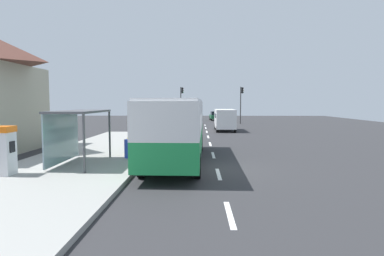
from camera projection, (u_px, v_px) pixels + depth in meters
name	position (u px, v px, depth m)	size (l,w,h in m)	color
ground_plane	(205.00, 137.00, 28.79)	(56.00, 92.00, 0.04)	#2D2D30
sidewalk_platform	(87.00, 159.00, 16.95)	(6.20, 30.00, 0.18)	#999993
lane_stripe_seg_0	(230.00, 214.00, 8.85)	(0.16, 2.20, 0.01)	silver
lane_stripe_seg_1	(218.00, 174.00, 13.83)	(0.16, 2.20, 0.01)	silver
lane_stripe_seg_2	(213.00, 155.00, 18.82)	(0.16, 2.20, 0.01)	silver
lane_stripe_seg_3	(210.00, 144.00, 23.80)	(0.16, 2.20, 0.01)	silver
lane_stripe_seg_4	(208.00, 137.00, 28.78)	(0.16, 2.20, 0.01)	silver
lane_stripe_seg_5	(207.00, 132.00, 33.77)	(0.16, 2.20, 0.01)	silver
lane_stripe_seg_6	(206.00, 128.00, 38.75)	(0.16, 2.20, 0.01)	silver
lane_stripe_seg_7	(205.00, 125.00, 43.73)	(0.16, 2.20, 0.01)	silver
bus	(177.00, 126.00, 16.73)	(2.74, 11.06, 3.21)	#1E8C47
white_van	(225.00, 118.00, 34.82)	(2.06, 5.21, 2.30)	white
sedan_near	(216.00, 116.00, 55.47)	(2.02, 4.48, 1.52)	#195933
ticket_machine	(5.00, 150.00, 12.82)	(0.66, 0.76, 1.94)	silver
recycling_bin_blue	(129.00, 149.00, 16.90)	(0.52, 0.52, 0.95)	blue
recycling_bin_yellow	(132.00, 147.00, 17.60)	(0.52, 0.52, 0.95)	yellow
traffic_light_near_side	(241.00, 99.00, 46.39)	(0.49, 0.28, 5.27)	#2D2D2D
traffic_light_far_side	(181.00, 99.00, 47.36)	(0.49, 0.28, 5.29)	#2D2D2D
bus_shelter	(73.00, 123.00, 15.05)	(1.80, 4.00, 2.50)	#4C4C51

